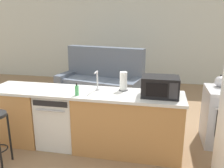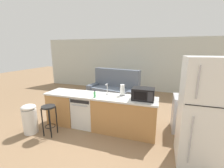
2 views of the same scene
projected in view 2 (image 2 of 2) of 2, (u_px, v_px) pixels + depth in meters
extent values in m
plane|color=#896B4C|center=(94.00, 126.00, 4.07)|extent=(24.00, 24.00, 0.00)
cube|color=beige|center=(134.00, 65.00, 7.57)|extent=(10.00, 0.06, 2.60)
cube|color=#B77F47|center=(64.00, 108.00, 4.25)|extent=(0.75, 0.62, 0.86)
cube|color=#B77F47|center=(124.00, 116.00, 3.72)|extent=(1.55, 0.62, 0.86)
cube|color=silver|center=(99.00, 96.00, 3.83)|extent=(2.94, 0.66, 0.04)
cube|color=#49331C|center=(100.00, 126.00, 4.01)|extent=(2.86, 0.56, 0.08)
cube|color=silver|center=(86.00, 111.00, 4.05)|extent=(0.58, 0.58, 0.84)
cube|color=black|center=(79.00, 102.00, 3.70)|extent=(0.52, 0.01, 0.08)
cylinder|color=#B2B2B7|center=(79.00, 106.00, 3.71)|extent=(0.44, 0.02, 0.02)
cube|color=#A8AAB2|center=(188.00, 115.00, 3.76)|extent=(0.76, 0.64, 0.85)
cube|color=black|center=(191.00, 119.00, 3.45)|extent=(0.53, 0.01, 0.43)
cylinder|color=silver|center=(192.00, 110.00, 3.38)|extent=(0.61, 0.03, 0.03)
cube|color=#B7B7BC|center=(191.00, 98.00, 3.66)|extent=(0.76, 0.64, 0.05)
torus|color=black|center=(184.00, 98.00, 3.59)|extent=(0.16, 0.16, 0.01)
torus|color=black|center=(200.00, 100.00, 3.49)|extent=(0.16, 0.16, 0.01)
torus|color=black|center=(182.00, 95.00, 3.83)|extent=(0.16, 0.16, 0.01)
torus|color=black|center=(197.00, 97.00, 3.73)|extent=(0.16, 0.16, 0.01)
cube|color=white|center=(202.00, 112.00, 2.63)|extent=(0.72, 0.70, 1.93)
cylinder|color=#B2B2B7|center=(198.00, 82.00, 2.21)|extent=(0.02, 0.02, 0.51)
cylinder|color=#B2B2B7|center=(191.00, 140.00, 2.43)|extent=(0.02, 0.02, 0.84)
cube|color=black|center=(210.00, 107.00, 2.25)|extent=(0.68, 0.01, 0.01)
cube|color=black|center=(143.00, 94.00, 3.45)|extent=(0.50, 0.36, 0.28)
cube|color=black|center=(140.00, 96.00, 3.29)|extent=(0.27, 0.01, 0.18)
cube|color=#2D2D33|center=(150.00, 97.00, 3.23)|extent=(0.11, 0.01, 0.21)
cylinder|color=silver|center=(107.00, 94.00, 3.85)|extent=(0.07, 0.07, 0.03)
cylinder|color=silver|center=(107.00, 89.00, 3.82)|extent=(0.02, 0.02, 0.26)
cylinder|color=silver|center=(106.00, 84.00, 3.73)|extent=(0.02, 0.14, 0.02)
cylinder|color=#4C4C51|center=(122.00, 95.00, 3.80)|extent=(0.14, 0.14, 0.01)
cylinder|color=white|center=(122.00, 90.00, 3.77)|extent=(0.11, 0.11, 0.27)
cylinder|color=#4CB266|center=(95.00, 95.00, 3.63)|extent=(0.06, 0.06, 0.14)
cylinder|color=black|center=(95.00, 91.00, 3.61)|extent=(0.02, 0.02, 0.04)
sphere|color=#B2B2B7|center=(183.00, 92.00, 3.81)|extent=(0.17, 0.17, 0.17)
sphere|color=black|center=(183.00, 88.00, 3.79)|extent=(0.03, 0.03, 0.03)
cone|color=#B2B2B7|center=(186.00, 92.00, 3.78)|extent=(0.08, 0.04, 0.06)
cylinder|color=black|center=(48.00, 107.00, 3.53)|extent=(0.32, 0.32, 0.04)
cylinder|color=black|center=(43.00, 123.00, 3.54)|extent=(0.03, 0.03, 0.70)
cylinder|color=black|center=(50.00, 124.00, 3.47)|extent=(0.03, 0.03, 0.70)
cylinder|color=black|center=(49.00, 119.00, 3.75)|extent=(0.03, 0.03, 0.70)
cylinder|color=black|center=(57.00, 120.00, 3.68)|extent=(0.03, 0.03, 0.70)
torus|color=black|center=(50.00, 126.00, 3.64)|extent=(0.25, 0.25, 0.02)
cylinder|color=white|center=(30.00, 121.00, 3.71)|extent=(0.34, 0.34, 0.62)
ellipsoid|color=white|center=(28.00, 107.00, 3.63)|extent=(0.35, 0.35, 0.14)
cube|color=#515B6B|center=(113.00, 96.00, 6.05)|extent=(2.14, 1.29, 0.42)
cube|color=#515B6B|center=(117.00, 84.00, 6.24)|extent=(2.01, 0.64, 1.27)
cube|color=#515B6B|center=(95.00, 91.00, 6.47)|extent=(0.38, 0.92, 0.62)
cube|color=#515B6B|center=(133.00, 97.00, 5.59)|extent=(0.38, 0.92, 0.62)
cube|color=slate|center=(101.00, 88.00, 6.22)|extent=(0.68, 0.73, 0.12)
cube|color=slate|center=(112.00, 90.00, 5.95)|extent=(0.68, 0.73, 0.12)
cube|color=slate|center=(124.00, 92.00, 5.68)|extent=(0.68, 0.73, 0.12)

